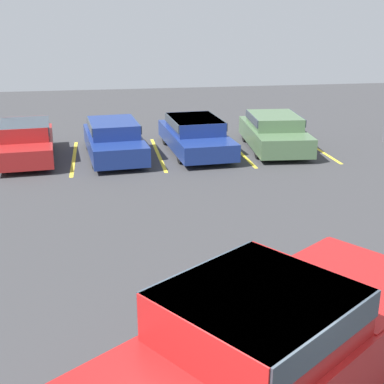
% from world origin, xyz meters
% --- Properties ---
extents(stall_stripe_b, '(0.12, 4.61, 0.01)m').
position_xyz_m(stall_stripe_b, '(-2.49, 13.36, 0.00)').
color(stall_stripe_b, yellow).
rests_on(stall_stripe_b, ground_plane).
extents(stall_stripe_c, '(0.12, 4.61, 0.01)m').
position_xyz_m(stall_stripe_c, '(0.42, 13.36, 0.00)').
color(stall_stripe_c, yellow).
rests_on(stall_stripe_c, ground_plane).
extents(stall_stripe_d, '(0.12, 4.61, 0.01)m').
position_xyz_m(stall_stripe_d, '(3.33, 13.36, 0.00)').
color(stall_stripe_d, yellow).
rests_on(stall_stripe_d, ground_plane).
extents(stall_stripe_e, '(0.12, 4.61, 0.01)m').
position_xyz_m(stall_stripe_e, '(6.24, 13.36, 0.00)').
color(stall_stripe_e, yellow).
rests_on(stall_stripe_e, ground_plane).
extents(pickup_truck, '(5.81, 4.90, 1.83)m').
position_xyz_m(pickup_truck, '(0.39, 0.47, 0.92)').
color(pickup_truck, '#A51919').
rests_on(pickup_truck, ground_plane).
extents(parked_sedan_a, '(2.08, 4.33, 1.26)m').
position_xyz_m(parked_sedan_a, '(-4.04, 13.46, 0.67)').
color(parked_sedan_a, maroon).
rests_on(parked_sedan_a, ground_plane).
extents(parked_sedan_b, '(2.13, 4.44, 1.25)m').
position_xyz_m(parked_sedan_b, '(-1.11, 13.27, 0.66)').
color(parked_sedan_b, navy).
rests_on(parked_sedan_b, ground_plane).
extents(parked_sedan_c, '(2.13, 4.78, 1.22)m').
position_xyz_m(parked_sedan_c, '(1.76, 13.50, 0.65)').
color(parked_sedan_c, navy).
rests_on(parked_sedan_c, ground_plane).
extents(parked_sedan_d, '(2.22, 4.47, 1.25)m').
position_xyz_m(parked_sedan_d, '(4.66, 13.42, 0.67)').
color(parked_sedan_d, '#4C6B47').
rests_on(parked_sedan_d, ground_plane).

